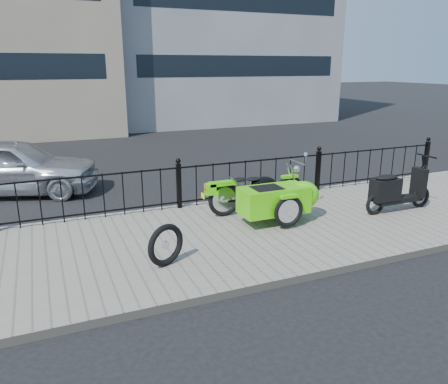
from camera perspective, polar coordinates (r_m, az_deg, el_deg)
name	(u,v)px	position (r m, az deg, el deg)	size (l,w,h in m)	color
ground	(200,233)	(8.28, -3.09, -5.42)	(120.00, 120.00, 0.00)	black
sidewalk	(210,240)	(7.82, -1.83, -6.26)	(30.00, 3.80, 0.12)	gray
curb	(178,208)	(9.54, -6.07, -2.12)	(30.00, 0.10, 0.12)	gray
iron_fence	(179,186)	(9.26, -5.91, 0.72)	(14.11, 0.11, 1.08)	black
motorcycle_sidecar	(278,197)	(8.55, 7.07, -0.59)	(2.28, 1.48, 0.98)	black
scooter	(395,191)	(9.64, 21.48, 0.13)	(1.69, 0.49, 1.14)	black
spare_tire	(166,245)	(6.67, -7.61, -6.87)	(0.66, 0.66, 0.09)	black
sedan_car	(11,166)	(11.77, -26.04, 3.01)	(1.63, 4.05, 1.38)	silver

